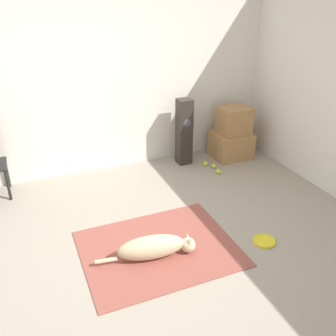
% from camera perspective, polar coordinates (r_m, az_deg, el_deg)
% --- Properties ---
extents(ground_plane, '(12.00, 12.00, 0.00)m').
position_cam_1_polar(ground_plane, '(3.77, -3.64, -13.33)').
color(ground_plane, '#9E9384').
extents(wall_back, '(8.00, 0.06, 2.55)m').
position_cam_1_polar(wall_back, '(5.06, -12.24, 12.96)').
color(wall_back, silver).
rests_on(wall_back, ground_plane).
extents(area_rug, '(1.52, 1.21, 0.01)m').
position_cam_1_polar(area_rug, '(3.85, -1.44, -12.14)').
color(area_rug, '#934C42').
rests_on(area_rug, ground_plane).
extents(dog, '(0.98, 0.30, 0.25)m').
position_cam_1_polar(dog, '(3.67, -2.05, -11.96)').
color(dog, beige).
rests_on(dog, area_rug).
extents(frisbee, '(0.24, 0.24, 0.03)m').
position_cam_1_polar(frisbee, '(4.06, 14.45, -10.70)').
color(frisbee, yellow).
rests_on(frisbee, ground_plane).
extents(cardboard_box_lower, '(0.56, 0.50, 0.39)m').
position_cam_1_polar(cardboard_box_lower, '(5.78, 9.51, 3.54)').
color(cardboard_box_lower, '#A87A4C').
rests_on(cardboard_box_lower, ground_plane).
extents(cardboard_box_upper, '(0.43, 0.39, 0.40)m').
position_cam_1_polar(cardboard_box_upper, '(5.63, 10.02, 7.17)').
color(cardboard_box_upper, '#A87A4C').
rests_on(cardboard_box_upper, cardboard_box_lower).
extents(floor_speaker, '(0.20, 0.20, 0.96)m').
position_cam_1_polar(floor_speaker, '(5.39, 2.46, 5.51)').
color(floor_speaker, '#2D2823').
rests_on(floor_speaker, ground_plane).
extents(tennis_ball_by_boxes, '(0.07, 0.07, 0.07)m').
position_cam_1_polar(tennis_ball_by_boxes, '(5.27, 7.71, -0.58)').
color(tennis_ball_by_boxes, '#C6E033').
rests_on(tennis_ball_by_boxes, ground_plane).
extents(tennis_ball_near_speaker, '(0.07, 0.07, 0.07)m').
position_cam_1_polar(tennis_ball_near_speaker, '(5.43, 6.98, 0.30)').
color(tennis_ball_near_speaker, '#C6E033').
rests_on(tennis_ball_near_speaker, ground_plane).
extents(tennis_ball_loose_on_carpet, '(0.07, 0.07, 0.07)m').
position_cam_1_polar(tennis_ball_loose_on_carpet, '(5.49, 5.76, 0.68)').
color(tennis_ball_loose_on_carpet, '#C6E033').
rests_on(tennis_ball_loose_on_carpet, ground_plane).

